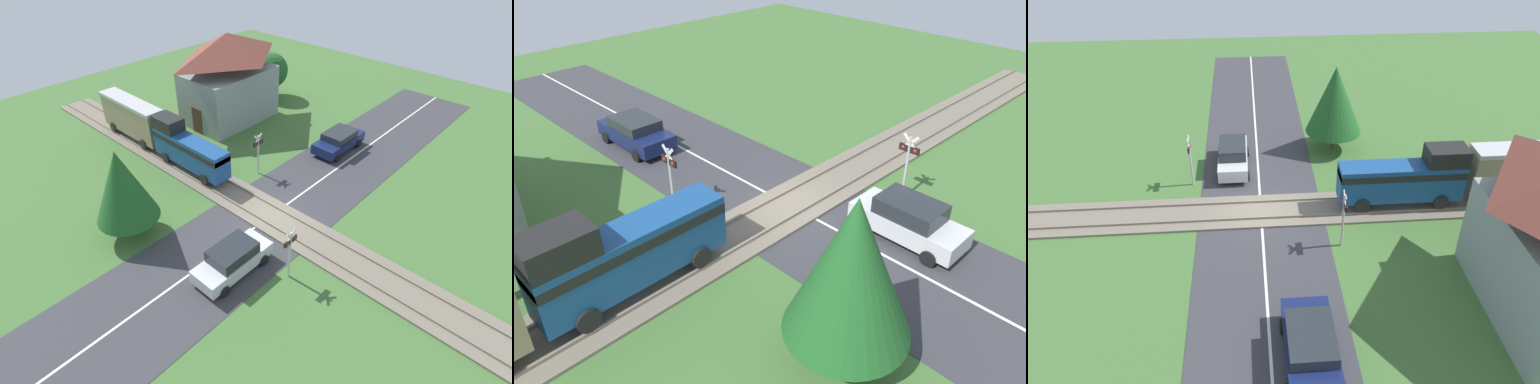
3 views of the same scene
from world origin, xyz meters
The scene contains 9 objects.
ground_plane centered at (0.00, 0.00, 0.00)m, with size 60.00×60.00×0.00m, color #426B33.
road_surface centered at (0.00, 0.00, 0.01)m, with size 48.00×6.40×0.02m.
track_bed centered at (0.00, 0.00, 0.07)m, with size 2.80×48.00×0.24m.
train centered at (0.00, 10.75, 1.86)m, with size 1.58×13.14×3.18m.
car_near_crossing centered at (-4.56, -1.44, 0.85)m, with size 4.25×1.85×1.65m.
car_far_side centered at (9.33, 1.44, 0.80)m, with size 4.42×2.04×1.52m.
crossing_signal_west_approach centered at (-2.93, -3.70, 1.93)m, with size 0.90×0.18×3.01m.
crossing_signal_east_approach centered at (2.93, 3.70, 1.93)m, with size 0.90×0.18×3.01m.
tree_roadside_hedge centered at (-6.41, 4.74, 3.31)m, with size 3.40×3.40×5.35m.
Camera 2 is at (-11.68, 12.76, 11.23)m, focal length 35.00 mm.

